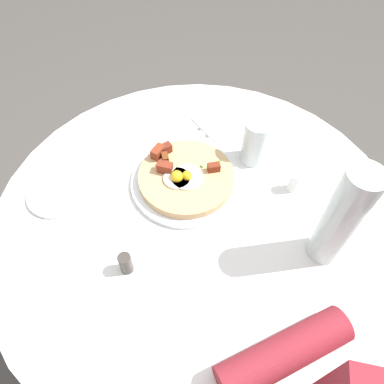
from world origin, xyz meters
name	(u,v)px	position (x,y,z in m)	size (l,w,h in m)	color
ground_plane	(196,312)	(0.00, 0.00, 0.00)	(6.00, 6.00, 0.00)	#4C4742
dining_table	(197,246)	(0.00, 0.00, 0.56)	(1.00, 1.00, 0.73)	silver
pizza_plate	(186,181)	(-0.08, -0.05, 0.74)	(0.28, 0.28, 0.01)	white
breakfast_pizza	(185,176)	(-0.08, -0.05, 0.76)	(0.24, 0.24, 0.05)	tan
bread_plate	(58,193)	(0.02, -0.35, 0.74)	(0.15, 0.15, 0.01)	white
napkin	(228,120)	(-0.34, 0.02, 0.74)	(0.17, 0.14, 0.00)	white
fork	(232,122)	(-0.32, 0.04, 0.74)	(0.18, 0.01, 0.01)	silver
knife	(224,116)	(-0.35, 0.01, 0.74)	(0.18, 0.01, 0.01)	silver
water_glass	(255,142)	(-0.20, 0.11, 0.80)	(0.07, 0.07, 0.13)	silver
water_bottle	(341,218)	(0.05, 0.29, 0.87)	(0.07, 0.07, 0.27)	silver
salt_shaker	(294,182)	(-0.12, 0.22, 0.76)	(0.03, 0.03, 0.05)	white
pepper_shaker	(126,263)	(0.18, -0.12, 0.76)	(0.03, 0.03, 0.05)	#3F3833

